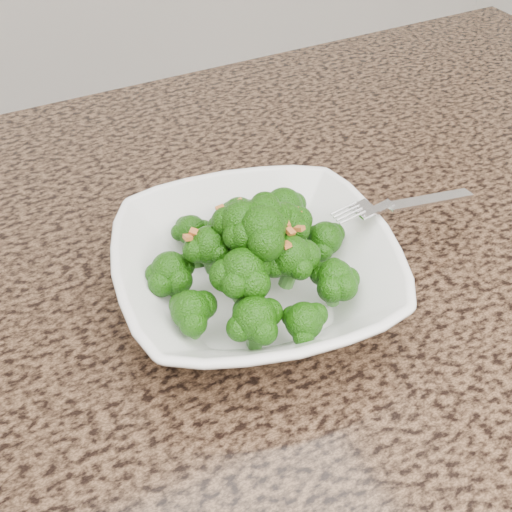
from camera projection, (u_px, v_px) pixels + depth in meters
granite_counter at (167, 406)px, 0.52m from camera, size 1.64×1.04×0.03m
bowl at (256, 273)px, 0.57m from camera, size 0.29×0.29×0.06m
broccoli_pile at (256, 216)px, 0.53m from camera, size 0.22×0.22×0.07m
garlic_topping at (256, 180)px, 0.50m from camera, size 0.13×0.13×0.01m
fork at (385, 206)px, 0.58m from camera, size 0.18×0.04×0.01m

